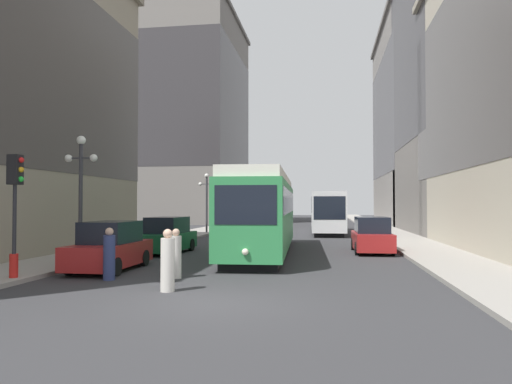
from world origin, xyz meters
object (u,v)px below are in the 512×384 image
object	(u,v)px
parked_car_left_far	(110,248)
pedestrian_on_sidewalk	(109,256)
pedestrian_crossing_far	(168,262)
lamp_post_left_near	(81,178)
lamp_post_left_far	(207,193)
parked_car_right_far	(372,236)
traffic_light_near_left	(16,183)
parked_car_left_near	(233,223)
parked_car_left_mid	(167,236)
fire_hydrant	(14,266)
transit_bus	(327,210)
streetcar	(264,212)
pedestrian_crossing_near	(176,255)

from	to	relation	value
parked_car_left_far	pedestrian_on_sidewalk	xyz separation A→B (m)	(1.04, -2.21, -0.05)
pedestrian_crossing_far	lamp_post_left_near	world-z (taller)	lamp_post_left_near
lamp_post_left_far	parked_car_left_far	bearing A→B (deg)	-85.01
parked_car_right_far	lamp_post_left_near	size ratio (longest dim) A/B	0.85
traffic_light_near_left	lamp_post_left_far	distance (m)	24.89
parked_car_left_near	parked_car_left_far	xyz separation A→B (m)	(0.00, -23.31, -0.00)
lamp_post_left_near	pedestrian_on_sidewalk	bearing A→B (deg)	-49.92
parked_car_left_mid	pedestrian_on_sidewalk	bearing A→B (deg)	-80.50
pedestrian_crossing_far	parked_car_left_far	bearing A→B (deg)	-111.07
pedestrian_crossing_far	lamp_post_left_far	bearing A→B (deg)	-141.73
pedestrian_on_sidewalk	parked_car_left_near	bearing A→B (deg)	-134.77
parked_car_left_near	lamp_post_left_near	xyz separation A→B (m)	(-1.90, -22.04, 2.70)
parked_car_right_far	lamp_post_left_near	xyz separation A→B (m)	(-12.20, -6.80, 2.70)
parked_car_left_mid	lamp_post_left_near	xyz separation A→B (m)	(-1.90, -5.07, 2.70)
pedestrian_crossing_far	traffic_light_near_left	world-z (taller)	traffic_light_near_left
fire_hydrant	parked_car_left_mid	bearing A→B (deg)	79.55
transit_bus	pedestrian_on_sidewalk	bearing A→B (deg)	-106.63
parked_car_left_mid	traffic_light_near_left	size ratio (longest dim) A/B	1.14
lamp_post_left_near	lamp_post_left_far	world-z (taller)	lamp_post_left_near
streetcar	fire_hydrant	xyz separation A→B (m)	(-6.61, -10.10, -1.58)
transit_bus	parked_car_left_near	xyz separation A→B (m)	(-8.00, -1.20, -1.10)
streetcar	pedestrian_crossing_near	size ratio (longest dim) A/B	9.11
transit_bus	parked_car_left_near	world-z (taller)	transit_bus
parked_car_left_mid	lamp_post_left_far	distance (m)	15.73
parked_car_left_far	pedestrian_crossing_far	xyz separation A→B (m)	(3.59, -3.89, -0.02)
parked_car_left_near	pedestrian_crossing_near	bearing A→B (deg)	-85.66
parked_car_right_far	pedestrian_on_sidewalk	size ratio (longest dim) A/B	2.56
transit_bus	parked_car_right_far	distance (m)	16.64
traffic_light_near_left	lamp_post_left_near	bearing A→B (deg)	92.83
transit_bus	pedestrian_on_sidewalk	distance (m)	27.64
pedestrian_crossing_near	pedestrian_on_sidewalk	bearing A→B (deg)	124.19
parked_car_left_far	pedestrian_crossing_near	xyz separation A→B (m)	(3.06, -1.53, -0.07)
transit_bus	lamp_post_left_near	size ratio (longest dim) A/B	2.48
parked_car_left_far	pedestrian_on_sidewalk	distance (m)	2.44
streetcar	parked_car_right_far	bearing A→B (deg)	8.39
parked_car_left_far	pedestrian_on_sidewalk	size ratio (longest dim) A/B	2.55
transit_bus	pedestrian_crossing_far	bearing A→B (deg)	-100.84
parked_car_left_mid	pedestrian_crossing_far	size ratio (longest dim) A/B	2.52
streetcar	parked_car_left_far	bearing A→B (deg)	-127.45
parked_car_left_far	traffic_light_near_left	xyz separation A→B (m)	(-1.68, -3.13, 2.30)
streetcar	parked_car_left_mid	bearing A→B (deg)	-174.91
streetcar	parked_car_left_near	distance (m)	17.06
parked_car_left_far	fire_hydrant	xyz separation A→B (m)	(-1.74, -3.09, -0.32)
pedestrian_crossing_near	fire_hydrant	xyz separation A→B (m)	(-4.80, -1.56, -0.24)
parked_car_right_far	pedestrian_crossing_far	world-z (taller)	parked_car_right_far
pedestrian_crossing_near	traffic_light_near_left	xyz separation A→B (m)	(-4.75, -1.60, 2.37)
parked_car_left_mid	parked_car_left_near	bearing A→B (deg)	92.63
pedestrian_on_sidewalk	fire_hydrant	bearing A→B (deg)	-29.59
pedestrian_crossing_near	lamp_post_left_near	bearing A→B (deg)	76.14
parked_car_left_mid	parked_car_left_far	distance (m)	6.35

